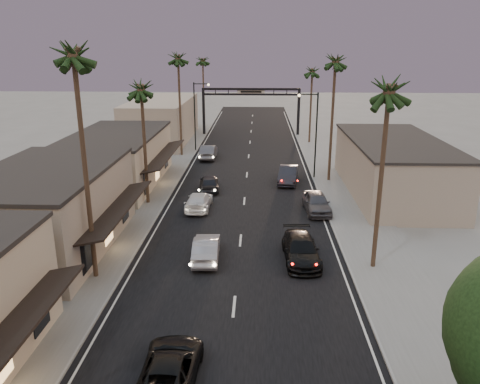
# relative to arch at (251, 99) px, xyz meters

# --- Properties ---
(ground) EXTENTS (200.00, 200.00, 0.00)m
(ground) POSITION_rel_arch_xyz_m (0.00, -30.00, -5.53)
(ground) COLOR slate
(ground) RESTS_ON ground
(road) EXTENTS (14.00, 120.00, 0.02)m
(road) POSITION_rel_arch_xyz_m (0.00, -25.00, -5.53)
(road) COLOR black
(road) RESTS_ON ground
(sidewalk_left) EXTENTS (5.00, 92.00, 0.12)m
(sidewalk_left) POSITION_rel_arch_xyz_m (-9.50, -18.00, -5.47)
(sidewalk_left) COLOR slate
(sidewalk_left) RESTS_ON ground
(sidewalk_right) EXTENTS (5.00, 92.00, 0.12)m
(sidewalk_right) POSITION_rel_arch_xyz_m (9.50, -18.00, -5.47)
(sidewalk_right) COLOR slate
(sidewalk_right) RESTS_ON ground
(storefront_mid) EXTENTS (8.00, 14.00, 5.50)m
(storefront_mid) POSITION_rel_arch_xyz_m (-13.00, -44.00, -2.78)
(storefront_mid) COLOR gray
(storefront_mid) RESTS_ON ground
(storefront_far) EXTENTS (8.00, 16.00, 5.00)m
(storefront_far) POSITION_rel_arch_xyz_m (-13.00, -28.00, -3.03)
(storefront_far) COLOR #C1AE93
(storefront_far) RESTS_ON ground
(storefront_dist) EXTENTS (8.00, 20.00, 6.00)m
(storefront_dist) POSITION_rel_arch_xyz_m (-13.00, -5.00, -2.53)
(storefront_dist) COLOR gray
(storefront_dist) RESTS_ON ground
(building_right) EXTENTS (8.00, 18.00, 5.00)m
(building_right) POSITION_rel_arch_xyz_m (14.00, -30.00, -3.03)
(building_right) COLOR gray
(building_right) RESTS_ON ground
(arch) EXTENTS (15.20, 0.40, 7.27)m
(arch) POSITION_rel_arch_xyz_m (0.00, 0.00, 0.00)
(arch) COLOR black
(arch) RESTS_ON ground
(streetlight_right) EXTENTS (2.13, 0.30, 9.00)m
(streetlight_right) POSITION_rel_arch_xyz_m (6.92, -25.00, -0.20)
(streetlight_right) COLOR black
(streetlight_right) RESTS_ON ground
(streetlight_left) EXTENTS (2.13, 0.30, 9.00)m
(streetlight_left) POSITION_rel_arch_xyz_m (-6.92, -12.00, -0.20)
(streetlight_left) COLOR black
(streetlight_left) RESTS_ON ground
(palm_lb) EXTENTS (3.20, 3.20, 15.20)m
(palm_lb) POSITION_rel_arch_xyz_m (-8.60, -48.00, 7.85)
(palm_lb) COLOR #38281C
(palm_lb) RESTS_ON ground
(palm_lc) EXTENTS (3.20, 3.20, 12.20)m
(palm_lc) POSITION_rel_arch_xyz_m (-8.60, -34.00, 4.94)
(palm_lc) COLOR #38281C
(palm_lc) RESTS_ON ground
(palm_ld) EXTENTS (3.20, 3.20, 14.20)m
(palm_ld) POSITION_rel_arch_xyz_m (-8.60, -15.00, 6.88)
(palm_ld) COLOR #38281C
(palm_ld) RESTS_ON ground
(palm_ra) EXTENTS (3.20, 3.20, 13.20)m
(palm_ra) POSITION_rel_arch_xyz_m (8.60, -46.00, 5.91)
(palm_ra) COLOR #38281C
(palm_ra) RESTS_ON ground
(palm_rb) EXTENTS (3.20, 3.20, 14.20)m
(palm_rb) POSITION_rel_arch_xyz_m (8.60, -26.00, 6.88)
(palm_rb) COLOR #38281C
(palm_rb) RESTS_ON ground
(palm_rc) EXTENTS (3.20, 3.20, 12.20)m
(palm_rc) POSITION_rel_arch_xyz_m (8.60, -6.00, 4.94)
(palm_rc) COLOR #38281C
(palm_rc) RESTS_ON ground
(palm_far) EXTENTS (3.20, 3.20, 13.20)m
(palm_far) POSITION_rel_arch_xyz_m (-8.30, 8.00, 5.91)
(palm_far) COLOR #38281C
(palm_far) RESTS_ON ground
(oncoming_pickup) EXTENTS (2.46, 5.17, 1.43)m
(oncoming_pickup) POSITION_rel_arch_xyz_m (-2.37, -57.10, -4.82)
(oncoming_pickup) COLOR black
(oncoming_pickup) RESTS_ON ground
(oncoming_silver) EXTENTS (1.83, 4.75, 1.54)m
(oncoming_silver) POSITION_rel_arch_xyz_m (-2.13, -45.15, -4.76)
(oncoming_silver) COLOR gray
(oncoming_silver) RESTS_ON ground
(oncoming_white) EXTENTS (2.11, 4.98, 1.43)m
(oncoming_white) POSITION_rel_arch_xyz_m (-3.86, -35.26, -4.82)
(oncoming_white) COLOR silver
(oncoming_white) RESTS_ON ground
(oncoming_dgrey) EXTENTS (2.32, 4.66, 1.53)m
(oncoming_dgrey) POSITION_rel_arch_xyz_m (-3.52, -29.76, -4.77)
(oncoming_dgrey) COLOR black
(oncoming_dgrey) RESTS_ON ground
(oncoming_grey_far) EXTENTS (1.84, 5.19, 1.71)m
(oncoming_grey_far) POSITION_rel_arch_xyz_m (-4.99, -16.45, -4.68)
(oncoming_grey_far) COLOR #4B4B50
(oncoming_grey_far) RESTS_ON ground
(curbside_black) EXTENTS (2.45, 5.53, 1.58)m
(curbside_black) POSITION_rel_arch_xyz_m (4.09, -45.15, -4.74)
(curbside_black) COLOR black
(curbside_black) RESTS_ON ground
(curbside_grey) EXTENTS (2.36, 5.09, 1.69)m
(curbside_grey) POSITION_rel_arch_xyz_m (6.20, -35.63, -4.69)
(curbside_grey) COLOR #454549
(curbside_grey) RESTS_ON ground
(curbside_far) EXTENTS (2.44, 5.34, 1.70)m
(curbside_far) POSITION_rel_arch_xyz_m (4.30, -26.88, -4.68)
(curbside_far) COLOR black
(curbside_far) RESTS_ON ground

